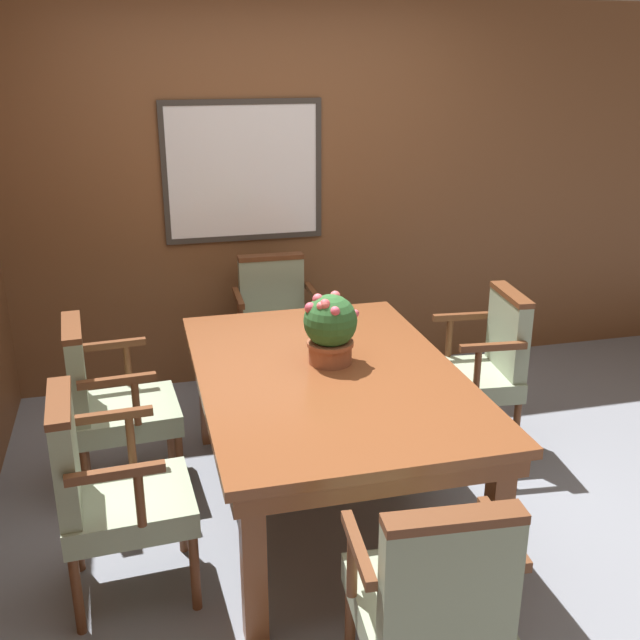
{
  "coord_description": "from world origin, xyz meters",
  "views": [
    {
      "loc": [
        -0.88,
        -3.01,
        2.14
      ],
      "look_at": [
        -0.06,
        0.24,
        0.93
      ],
      "focal_mm": 42.0,
      "sensor_mm": 36.0,
      "label": 1
    }
  ],
  "objects_px": {
    "chair_left_near": "(108,488)",
    "chair_head_near": "(432,600)",
    "potted_plant": "(330,328)",
    "dining_table": "(328,388)",
    "chair_left_far": "(110,400)",
    "chair_head_far": "(276,323)",
    "chair_right_far": "(481,364)"
  },
  "relations": [
    {
      "from": "chair_right_far",
      "to": "chair_left_far",
      "type": "distance_m",
      "value": 1.99
    },
    {
      "from": "chair_left_far",
      "to": "chair_left_near",
      "type": "bearing_deg",
      "value": 176.04
    },
    {
      "from": "chair_head_near",
      "to": "potted_plant",
      "type": "height_order",
      "value": "potted_plant"
    },
    {
      "from": "dining_table",
      "to": "chair_head_near",
      "type": "relative_size",
      "value": 1.97
    },
    {
      "from": "chair_left_near",
      "to": "potted_plant",
      "type": "distance_m",
      "value": 1.23
    },
    {
      "from": "chair_left_near",
      "to": "chair_right_far",
      "type": "relative_size",
      "value": 1.0
    },
    {
      "from": "dining_table",
      "to": "chair_left_near",
      "type": "distance_m",
      "value": 1.1
    },
    {
      "from": "chair_left_near",
      "to": "chair_left_far",
      "type": "distance_m",
      "value": 0.83
    },
    {
      "from": "chair_left_near",
      "to": "chair_head_far",
      "type": "xyz_separation_m",
      "value": [
        1.01,
        1.7,
        0.0
      ]
    },
    {
      "from": "chair_left_near",
      "to": "potted_plant",
      "type": "xyz_separation_m",
      "value": [
        1.05,
        0.5,
        0.41
      ]
    },
    {
      "from": "chair_right_far",
      "to": "chair_head_near",
      "type": "relative_size",
      "value": 1.0
    },
    {
      "from": "chair_left_far",
      "to": "chair_right_far",
      "type": "bearing_deg",
      "value": -95.27
    },
    {
      "from": "chair_left_near",
      "to": "chair_left_far",
      "type": "bearing_deg",
      "value": -3.16
    },
    {
      "from": "dining_table",
      "to": "chair_head_near",
      "type": "bearing_deg",
      "value": -90.28
    },
    {
      "from": "chair_left_far",
      "to": "dining_table",
      "type": "bearing_deg",
      "value": -116.79
    },
    {
      "from": "chair_right_far",
      "to": "chair_head_far",
      "type": "bearing_deg",
      "value": -127.82
    },
    {
      "from": "chair_left_far",
      "to": "potted_plant",
      "type": "distance_m",
      "value": 1.17
    },
    {
      "from": "chair_head_near",
      "to": "chair_head_far",
      "type": "bearing_deg",
      "value": -85.79
    },
    {
      "from": "potted_plant",
      "to": "dining_table",
      "type": "bearing_deg",
      "value": -110.18
    },
    {
      "from": "chair_head_far",
      "to": "chair_right_far",
      "type": "distance_m",
      "value": 1.35
    },
    {
      "from": "dining_table",
      "to": "chair_left_far",
      "type": "relative_size",
      "value": 1.97
    },
    {
      "from": "chair_right_far",
      "to": "chair_left_far",
      "type": "bearing_deg",
      "value": -85.83
    },
    {
      "from": "chair_head_far",
      "to": "chair_left_far",
      "type": "distance_m",
      "value": 1.34
    },
    {
      "from": "dining_table",
      "to": "chair_right_far",
      "type": "xyz_separation_m",
      "value": [
        0.98,
        0.38,
        -0.14
      ]
    },
    {
      "from": "chair_head_near",
      "to": "dining_table",
      "type": "bearing_deg",
      "value": -85.9
    },
    {
      "from": "dining_table",
      "to": "chair_left_far",
      "type": "xyz_separation_m",
      "value": [
        -1.01,
        0.43,
        -0.14
      ]
    },
    {
      "from": "dining_table",
      "to": "chair_head_far",
      "type": "bearing_deg",
      "value": 89.93
    },
    {
      "from": "dining_table",
      "to": "chair_head_far",
      "type": "relative_size",
      "value": 1.97
    },
    {
      "from": "chair_left_near",
      "to": "chair_head_near",
      "type": "relative_size",
      "value": 1.0
    },
    {
      "from": "chair_head_far",
      "to": "potted_plant",
      "type": "relative_size",
      "value": 2.68
    },
    {
      "from": "chair_left_near",
      "to": "chair_left_far",
      "type": "height_order",
      "value": "same"
    },
    {
      "from": "dining_table",
      "to": "chair_left_far",
      "type": "bearing_deg",
      "value": 157.13
    }
  ]
}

